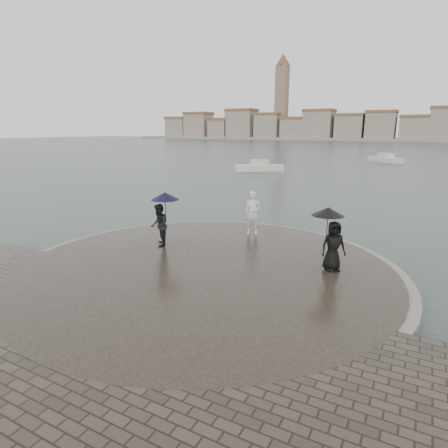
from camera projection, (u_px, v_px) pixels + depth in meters
The scene contains 8 objects.
ground at pixel (131, 324), 9.14m from camera, with size 400.00×400.00×0.00m, color #2B3835.
kerb_ring at pixel (205, 271), 12.09m from camera, with size 12.50×12.50×0.32m, color gray.
quay_tip at pixel (205, 271), 12.09m from camera, with size 11.90×11.90×0.36m, color #2D261E.
statue at pixel (253, 213), 15.47m from camera, with size 0.66×0.43×1.80m, color silver.
visitor_left at pixel (161, 217), 13.81m from camera, with size 1.25×1.12×2.04m.
visitor_right at pixel (332, 235), 11.46m from camera, with size 1.21×1.03×1.95m.
far_skyline at pixel (396, 127), 147.88m from camera, with size 260.00×20.00×37.00m.
boats at pixel (399, 167), 43.13m from camera, with size 36.43×23.87×1.50m.
Camera 1 is at (5.91, -6.20, 4.61)m, focal length 30.00 mm.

